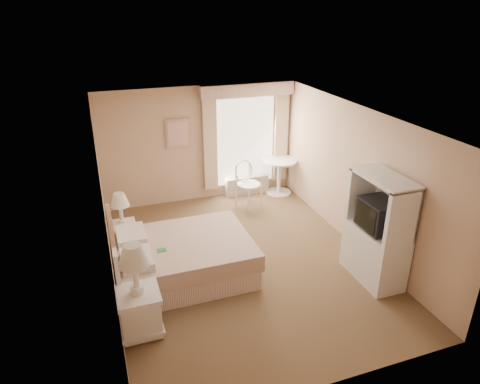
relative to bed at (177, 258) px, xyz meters
name	(u,v)px	position (x,y,z in m)	size (l,w,h in m)	color
room	(242,195)	(1.12, 0.07, 0.90)	(4.21, 5.51, 2.51)	brown
window	(247,137)	(2.17, 2.72, 0.99)	(2.05, 0.22, 2.51)	white
framed_art	(178,134)	(0.67, 2.78, 1.20)	(0.52, 0.04, 0.62)	tan
bed	(177,258)	(0.00, 0.00, 0.00)	(2.13, 1.65, 1.46)	tan
nightstand_near	(139,301)	(-0.72, -1.08, 0.15)	(0.55, 0.55, 1.33)	silver
nightstand_far	(123,229)	(-0.72, 1.12, 0.06)	(0.45, 0.45, 1.08)	silver
round_table	(279,171)	(2.87, 2.47, 0.19)	(0.77, 0.77, 0.82)	white
cafe_chair	(247,180)	(1.94, 2.09, 0.24)	(0.64, 0.64, 1.02)	white
armoire	(377,237)	(2.93, -1.04, 0.37)	(0.53, 1.05, 1.75)	silver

